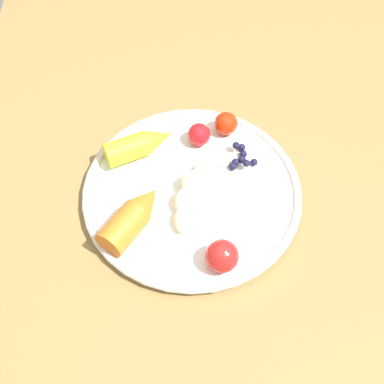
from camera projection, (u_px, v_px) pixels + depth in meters
ground_plane at (208, 372)px, 1.36m from camera, size 6.00×6.00×0.00m
dining_table at (218, 250)px, 0.84m from camera, size 1.23×0.79×0.71m
plate at (192, 193)px, 0.79m from camera, size 0.31×0.31×0.02m
banana at (195, 185)px, 0.78m from camera, size 0.14×0.09×0.03m
carrot_orange at (133, 217)px, 0.74m from camera, size 0.11×0.09×0.04m
carrot_yellow at (140, 145)px, 0.82m from camera, size 0.08×0.11×0.04m
blueberry_pile at (241, 158)px, 0.82m from camera, size 0.05×0.04×0.02m
tomato_near at (226, 124)px, 0.84m from camera, size 0.04×0.04×0.04m
tomato_mid at (224, 256)px, 0.71m from camera, size 0.04×0.04×0.04m
tomato_far at (199, 135)px, 0.83m from camera, size 0.03×0.03×0.03m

